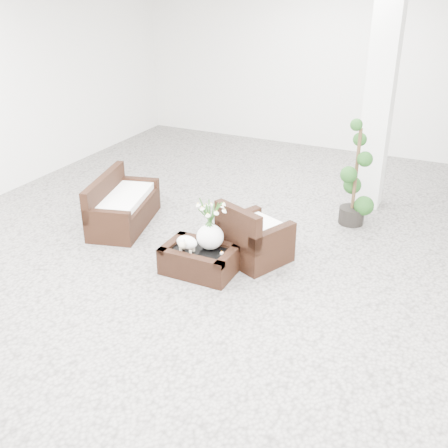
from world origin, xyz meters
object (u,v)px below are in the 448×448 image
at_px(loveseat, 124,201).
at_px(topiary, 356,174).
at_px(coffee_table, 200,261).
at_px(armchair, 255,231).

bearing_deg(loveseat, topiary, -78.32).
distance_m(coffee_table, armchair, 0.82).
bearing_deg(armchair, loveseat, 20.00).
distance_m(loveseat, topiary, 3.43).
height_order(armchair, loveseat, armchair).
height_order(coffee_table, armchair, armchair).
bearing_deg(armchair, topiary, -94.27).
distance_m(armchair, loveseat, 2.17).
bearing_deg(topiary, coffee_table, -121.24).
height_order(coffee_table, topiary, topiary).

